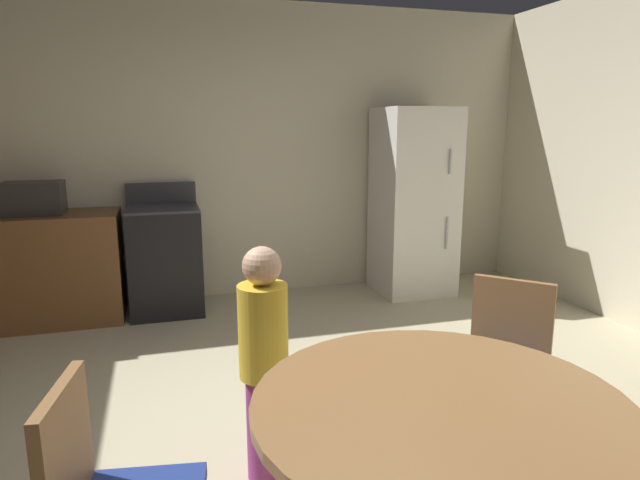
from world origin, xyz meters
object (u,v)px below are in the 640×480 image
at_px(microwave, 33,198).
at_px(person_child, 264,359).
at_px(dining_table, 438,446).
at_px(oven_range, 165,259).
at_px(refrigerator, 413,202).
at_px(chair_northeast, 504,360).

height_order(microwave, person_child, microwave).
xyz_separation_m(microwave, person_child, (1.37, -2.53, -0.45)).
bearing_deg(dining_table, person_child, 115.11).
bearing_deg(oven_range, refrigerator, -1.33).
bearing_deg(person_child, chair_northeast, 56.87).
bearing_deg(dining_table, microwave, 117.61).
xyz_separation_m(oven_range, person_child, (0.39, -2.53, 0.11)).
relative_size(microwave, person_child, 0.40).
xyz_separation_m(oven_range, refrigerator, (2.31, -0.05, 0.41)).
distance_m(refrigerator, dining_table, 3.67).
distance_m(refrigerator, person_child, 3.15).
relative_size(chair_northeast, person_child, 0.80).
height_order(oven_range, dining_table, oven_range).
height_order(oven_range, chair_northeast, oven_range).
bearing_deg(chair_northeast, microwave, -90.65).
bearing_deg(person_child, microwave, -176.68).
xyz_separation_m(dining_table, person_child, (-0.40, 0.85, -0.02)).
distance_m(dining_table, person_child, 0.94).
distance_m(oven_range, refrigerator, 2.35).
xyz_separation_m(microwave, chair_northeast, (2.50, -2.69, -0.53)).
bearing_deg(oven_range, person_child, -81.17).
relative_size(refrigerator, microwave, 4.00).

